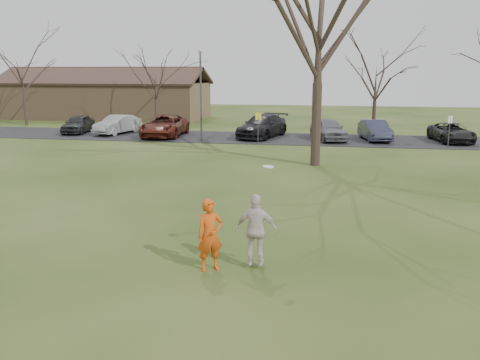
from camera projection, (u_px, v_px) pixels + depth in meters
name	position (u px, v px, depth m)	size (l,w,h in m)	color
ground	(211.00, 274.00, 12.43)	(120.00, 120.00, 0.00)	#1E380F
parking_strip	(292.00, 139.00, 36.46)	(62.00, 6.50, 0.04)	black
player_defender	(210.00, 235.00, 12.54)	(0.66, 0.43, 1.80)	#D04D11
car_0	(78.00, 124.00, 39.47)	(1.64, 4.07, 1.39)	#262628
car_1	(117.00, 124.00, 38.96)	(1.50, 4.30, 1.42)	#9E9DA2
car_2	(165.00, 126.00, 37.43)	(2.60, 5.63, 1.56)	#551E14
car_3	(262.00, 126.00, 36.98)	(2.26, 5.56, 1.61)	black
car_4	(328.00, 129.00, 35.55)	(1.78, 4.41, 1.50)	slate
car_5	(375.00, 130.00, 35.39)	(1.48, 4.26, 1.40)	#2F3247
car_6	(452.00, 132.00, 34.65)	(2.11, 4.58, 1.27)	black
catching_play	(256.00, 230.00, 12.58)	(1.09, 0.63, 2.49)	beige
building	(106.00, 99.00, 52.00)	(20.60, 8.50, 5.14)	#8C6D4C
lamp_post	(201.00, 83.00, 34.25)	(0.34, 0.34, 6.27)	#47474C
sign_yellow	(258.00, 122.00, 33.62)	(0.35, 0.35, 2.08)	#47474C
sign_white	(450.00, 126.00, 31.56)	(0.35, 0.35, 2.08)	#47474C
big_tree	(319.00, 25.00, 25.01)	(9.00, 9.00, 14.00)	#352821
small_tree_row	(354.00, 82.00, 39.75)	(55.00, 5.90, 8.50)	#352821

